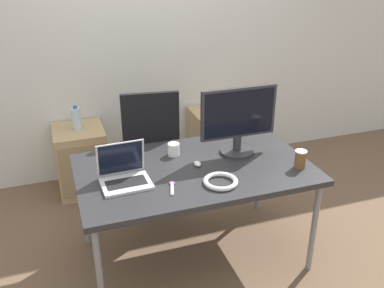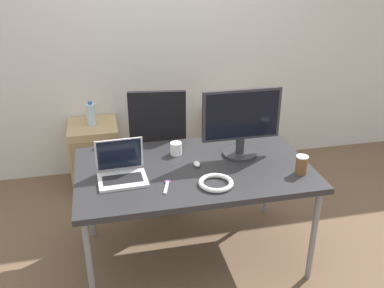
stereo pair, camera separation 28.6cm
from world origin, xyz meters
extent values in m
plane|color=brown|center=(0.00, 0.00, 0.00)|extent=(14.00, 14.00, 0.00)
cube|color=silver|center=(0.00, 1.52, 1.30)|extent=(10.00, 0.05, 2.60)
cube|color=#28282B|center=(0.00, 0.00, 0.72)|extent=(1.57, 0.93, 0.04)
cylinder|color=gray|center=(-0.73, -0.41, 0.35)|extent=(0.04, 0.04, 0.70)
cylinder|color=gray|center=(0.73, -0.41, 0.35)|extent=(0.04, 0.04, 0.70)
cylinder|color=gray|center=(-0.73, 0.41, 0.35)|extent=(0.04, 0.04, 0.70)
cylinder|color=gray|center=(0.73, 0.41, 0.35)|extent=(0.04, 0.04, 0.70)
cylinder|color=#232326|center=(-0.12, 0.82, 0.02)|extent=(0.56, 0.56, 0.04)
cylinder|color=gray|center=(-0.12, 0.82, 0.25)|extent=(0.05, 0.05, 0.44)
cube|color=black|center=(-0.12, 0.82, 0.47)|extent=(0.54, 0.54, 0.07)
cube|color=black|center=(-0.16, 0.56, 0.81)|extent=(0.44, 0.10, 0.60)
cube|color=tan|center=(-0.67, 1.25, 0.31)|extent=(0.44, 0.48, 0.61)
cube|color=#977D56|center=(-0.67, 1.00, 0.31)|extent=(0.41, 0.01, 0.49)
cube|color=tan|center=(0.65, 1.25, 0.31)|extent=(0.44, 0.48, 0.61)
cube|color=#977D56|center=(0.65, 1.00, 0.31)|extent=(0.41, 0.01, 0.49)
cylinder|color=silver|center=(-0.67, 1.25, 0.71)|extent=(0.08, 0.08, 0.20)
cylinder|color=#3359B2|center=(-0.67, 1.25, 0.82)|extent=(0.04, 0.04, 0.02)
cube|color=silver|center=(-0.48, -0.09, 0.75)|extent=(0.31, 0.24, 0.02)
cube|color=black|center=(-0.48, -0.09, 0.76)|extent=(0.26, 0.14, 0.00)
cube|color=silver|center=(-0.49, 0.03, 0.88)|extent=(0.31, 0.05, 0.23)
cube|color=black|center=(-0.49, 0.03, 0.88)|extent=(0.28, 0.04, 0.21)
cylinder|color=#2D2D33|center=(0.36, 0.11, 0.75)|extent=(0.24, 0.24, 0.02)
cylinder|color=#2D2D33|center=(0.36, 0.11, 0.82)|extent=(0.06, 0.06, 0.11)
cube|color=#2D2D33|center=(0.36, 0.11, 1.05)|extent=(0.55, 0.03, 0.36)
cube|color=black|center=(0.36, 0.09, 1.05)|extent=(0.51, 0.00, 0.32)
ellipsoid|color=silver|center=(0.03, 0.01, 0.76)|extent=(0.04, 0.07, 0.03)
cylinder|color=white|center=(-0.08, 0.22, 0.79)|extent=(0.08, 0.08, 0.09)
cylinder|color=brown|center=(0.67, -0.24, 0.80)|extent=(0.07, 0.07, 0.12)
cylinder|color=white|center=(0.67, -0.24, 0.87)|extent=(0.08, 0.08, 0.01)
torus|color=white|center=(0.08, -0.26, 0.76)|extent=(0.22, 0.22, 0.03)
cube|color=#B2B2B7|center=(-0.22, -0.23, 0.75)|extent=(0.06, 0.15, 0.01)
torus|color=purple|center=(-0.21, -0.17, 0.75)|extent=(0.05, 0.05, 0.01)
camera|label=1|loc=(-0.84, -2.41, 2.11)|focal=40.00mm
camera|label=2|loc=(-0.57, -2.49, 2.11)|focal=40.00mm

